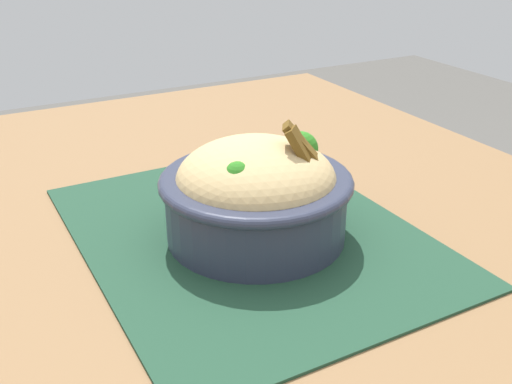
{
  "coord_description": "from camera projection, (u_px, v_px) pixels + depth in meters",
  "views": [
    {
      "loc": [
        -0.53,
        0.27,
        1.02
      ],
      "look_at": [
        -0.04,
        0.01,
        0.76
      ],
      "focal_mm": 42.62,
      "sensor_mm": 36.0,
      "label": 1
    }
  ],
  "objects": [
    {
      "name": "table",
      "position": [
        244.0,
        277.0,
        0.7
      ],
      "size": [
        1.05,
        0.83,
        0.71
      ],
      "color": "olive",
      "rests_on": "ground_plane"
    },
    {
      "name": "placemat",
      "position": [
        247.0,
        233.0,
        0.64
      ],
      "size": [
        0.42,
        0.33,
        0.0
      ],
      "primitive_type": "cube",
      "rotation": [
        0.0,
        0.0,
        0.01
      ],
      "color": "#1E422D",
      "rests_on": "table"
    },
    {
      "name": "bowl",
      "position": [
        257.0,
        192.0,
        0.61
      ],
      "size": [
        0.22,
        0.22,
        0.12
      ],
      "color": "#2D3347",
      "rests_on": "placemat"
    },
    {
      "name": "fork",
      "position": [
        219.0,
        196.0,
        0.72
      ],
      "size": [
        0.04,
        0.13,
        0.0
      ],
      "color": "#B8B8B8",
      "rests_on": "placemat"
    }
  ]
}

